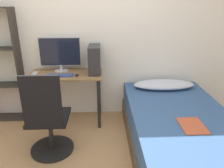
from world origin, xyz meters
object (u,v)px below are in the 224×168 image
monitor (60,53)px  office_chair (48,124)px  bed (179,132)px  keyboard (60,75)px  pc_tower (95,59)px

monitor → office_chair: bearing=-91.7°
office_chair → bed: bearing=-0.3°
bed → keyboard: size_ratio=5.58×
office_chair → keyboard: 0.74m
office_chair → bed: size_ratio=0.50×
keyboard → pc_tower: (0.47, 0.15, 0.18)m
office_chair → keyboard: (0.04, 0.64, 0.37)m
monitor → pc_tower: (0.49, -0.10, -0.07)m
pc_tower → keyboard: bearing=-162.1°
bed → monitor: monitor is taller
bed → pc_tower: size_ratio=5.27×
monitor → keyboard: (0.02, -0.25, -0.25)m
bed → office_chair: bearing=179.7°
office_chair → monitor: size_ratio=1.74×
office_chair → bed: 1.51m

